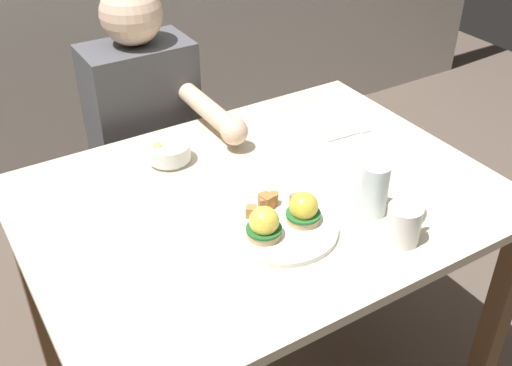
{
  "coord_description": "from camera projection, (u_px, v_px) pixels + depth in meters",
  "views": [
    {
      "loc": [
        -0.68,
        -1.09,
        1.64
      ],
      "look_at": [
        -0.02,
        0.0,
        0.78
      ],
      "focal_mm": 42.78,
      "sensor_mm": 36.0,
      "label": 1
    }
  ],
  "objects": [
    {
      "name": "eggs_benedict_plate",
      "position": [
        282.0,
        222.0,
        1.43
      ],
      "size": [
        0.27,
        0.27,
        0.09
      ],
      "color": "white",
      "rests_on": "dining_table"
    },
    {
      "name": "dining_table",
      "position": [
        261.0,
        226.0,
        1.63
      ],
      "size": [
        1.2,
        0.9,
        0.74
      ],
      "color": "beige",
      "rests_on": "ground_plane"
    },
    {
      "name": "water_glass_near",
      "position": [
        374.0,
        193.0,
        1.48
      ],
      "size": [
        0.07,
        0.07,
        0.14
      ],
      "color": "silver",
      "rests_on": "dining_table"
    },
    {
      "name": "fork",
      "position": [
        351.0,
        134.0,
        1.83
      ],
      "size": [
        0.16,
        0.03,
        0.0
      ],
      "color": "silver",
      "rests_on": "dining_table"
    },
    {
      "name": "diner_person",
      "position": [
        149.0,
        133.0,
        2.02
      ],
      "size": [
        0.34,
        0.54,
        1.14
      ],
      "color": "#33333D",
      "rests_on": "ground_plane"
    },
    {
      "name": "coffee_mug",
      "position": [
        404.0,
        223.0,
        1.39
      ],
      "size": [
        0.11,
        0.08,
        0.09
      ],
      "color": "white",
      "rests_on": "dining_table"
    },
    {
      "name": "fruit_bowl",
      "position": [
        169.0,
        152.0,
        1.69
      ],
      "size": [
        0.12,
        0.12,
        0.06
      ],
      "color": "white",
      "rests_on": "dining_table"
    }
  ]
}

